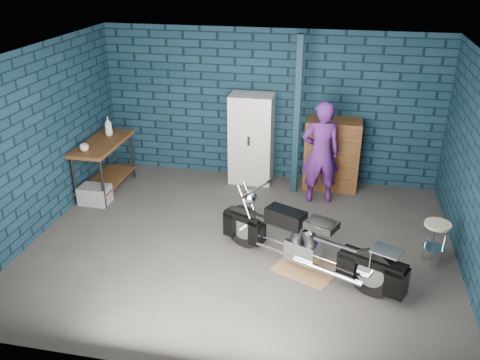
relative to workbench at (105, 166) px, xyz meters
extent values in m
plane|color=#484643|center=(2.68, -1.30, -0.46)|extent=(6.00, 6.00, 0.00)
cube|color=#102837|center=(2.68, 1.20, 0.90)|extent=(6.00, 0.02, 2.70)
cube|color=#102837|center=(-0.32, -1.30, 0.90)|extent=(0.02, 5.00, 2.70)
cube|color=#102837|center=(5.68, -1.30, 0.90)|extent=(0.02, 5.00, 2.70)
cube|color=white|center=(2.68, -1.30, 2.25)|extent=(6.00, 5.00, 0.02)
cube|color=#102934|center=(3.23, 0.65, 0.90)|extent=(0.10, 0.10, 2.70)
cube|color=brown|center=(0.00, 0.00, 0.00)|extent=(0.60, 1.40, 0.91)
cube|color=olive|center=(3.66, -1.73, -0.45)|extent=(0.96, 0.86, 0.01)
imported|color=#511E73|center=(3.67, 0.36, 0.41)|extent=(0.72, 0.56, 1.74)
cube|color=gray|center=(0.02, -0.50, -0.30)|extent=(0.49, 0.35, 0.30)
cube|color=silver|center=(2.41, 0.93, 0.35)|extent=(0.75, 0.54, 1.62)
cube|color=brown|center=(3.85, 0.93, 0.17)|extent=(0.94, 0.52, 1.25)
imported|color=#BCAD8E|center=(-0.09, -0.45, 0.51)|extent=(0.15, 0.15, 0.11)
imported|color=gray|center=(-0.02, 0.34, 0.62)|extent=(0.17, 0.17, 0.34)
camera|label=1|loc=(3.94, -7.46, 3.48)|focal=38.00mm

